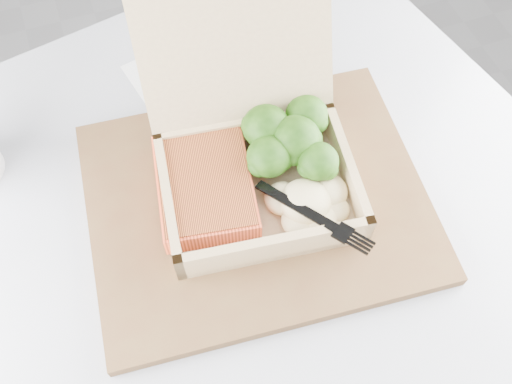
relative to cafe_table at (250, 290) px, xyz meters
name	(u,v)px	position (x,y,z in m)	size (l,w,h in m)	color
cafe_table	(250,290)	(0.00, 0.00, 0.00)	(0.95, 0.95, 0.73)	black
serving_tray	(257,201)	(0.02, 0.03, 0.20)	(0.39, 0.31, 0.02)	brown
takeout_container	(252,144)	(0.03, 0.07, 0.25)	(0.24, 0.27, 0.19)	tan
salmon_fillet	(205,187)	(-0.03, 0.05, 0.23)	(0.10, 0.14, 0.03)	#FF6131
broccoli_pile	(295,145)	(0.08, 0.06, 0.24)	(0.13, 0.13, 0.05)	#376E18
mashed_potatoes	(305,201)	(0.07, 0.00, 0.23)	(0.09, 0.08, 0.03)	beige
plastic_fork	(282,196)	(0.04, 0.00, 0.24)	(0.09, 0.13, 0.02)	black
receipt	(172,91)	(-0.03, 0.23, 0.19)	(0.08, 0.15, 0.00)	silver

